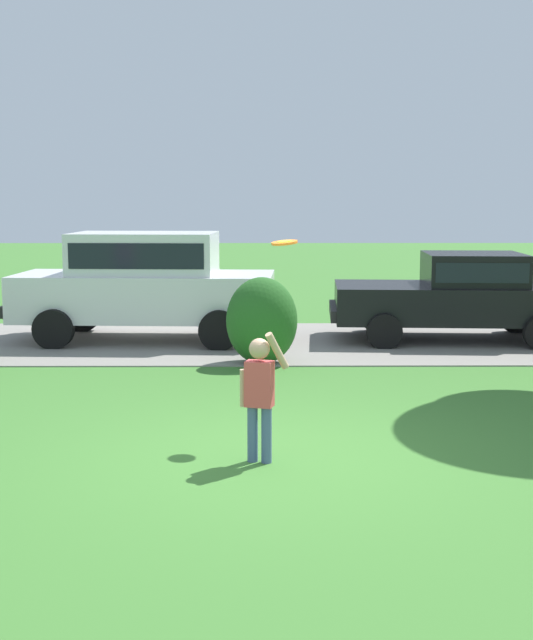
{
  "coord_description": "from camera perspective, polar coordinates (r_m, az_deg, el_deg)",
  "views": [
    {
      "loc": [
        -0.13,
        -8.26,
        2.53
      ],
      "look_at": [
        -0.08,
        1.79,
        1.1
      ],
      "focal_mm": 48.41,
      "sensor_mm": 36.0,
      "label": 1
    }
  ],
  "objects": [
    {
      "name": "parked_sedan",
      "position": [
        15.63,
        12.68,
        1.73
      ],
      "size": [
        4.5,
        2.29,
        1.56
      ],
      "color": "black",
      "rests_on": "ground"
    },
    {
      "name": "parked_suv",
      "position": [
        15.37,
        -8.02,
        2.6
      ],
      "size": [
        4.78,
        2.27,
        1.92
      ],
      "color": "white",
      "rests_on": "ground"
    },
    {
      "name": "driveway_strip",
      "position": [
        15.16,
        0.19,
        -1.46
      ],
      "size": [
        28.0,
        4.4,
        0.02
      ],
      "primitive_type": "cube",
      "color": "gray",
      "rests_on": "ground"
    },
    {
      "name": "ground_plane",
      "position": [
        8.64,
        0.59,
        -8.93
      ],
      "size": [
        80.0,
        80.0,
        0.0
      ],
      "primitive_type": "plane",
      "color": "#3D752D"
    },
    {
      "name": "child_thrower",
      "position": [
        8.25,
        -0.46,
        -4.6
      ],
      "size": [
        0.47,
        0.23,
        1.29
      ],
      "color": "#4C608C",
      "rests_on": "ground"
    },
    {
      "name": "shrub_centre_left",
      "position": [
        13.13,
        -0.31,
        -0.05
      ],
      "size": [
        1.09,
        0.89,
        1.34
      ],
      "color": "#286023",
      "rests_on": "ground"
    },
    {
      "name": "frisbee",
      "position": [
        9.15,
        1.2,
        5.14
      ],
      "size": [
        0.28,
        0.28,
        0.07
      ],
      "color": "orange"
    }
  ]
}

